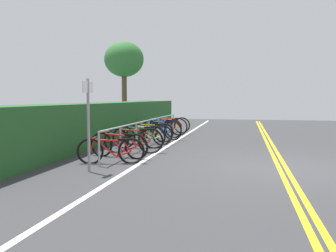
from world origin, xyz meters
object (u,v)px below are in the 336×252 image
at_px(bike_rack, 149,126).
at_px(bicycle_6, 161,130).
at_px(bicycle_1, 119,145).
at_px(bicycle_2, 134,140).
at_px(bicycle_7, 162,128).
at_px(bicycle_5, 150,133).
at_px(sign_post_near, 88,116).
at_px(bicycle_3, 139,137).
at_px(bicycle_9, 171,125).
at_px(tree_mid, 124,60).
at_px(bicycle_0, 111,151).
at_px(bicycle_8, 168,126).
at_px(bicycle_4, 148,135).

distance_m(bike_rack, bicycle_6, 1.34).
xyz_separation_m(bike_rack, bicycle_1, (-3.09, -0.01, -0.29)).
bearing_deg(bicycle_6, bicycle_2, -179.91).
relative_size(bike_rack, bicycle_7, 5.01).
distance_m(bicycle_5, sign_post_near, 5.49).
relative_size(bike_rack, bicycle_1, 5.02).
distance_m(bicycle_3, bicycle_9, 5.17).
xyz_separation_m(bicycle_7, tree_mid, (6.17, 3.75, 3.46)).
relative_size(bicycle_3, bicycle_5, 0.98).
bearing_deg(bicycle_7, bicycle_5, 178.15).
distance_m(bicycle_2, bicycle_3, 1.00).
bearing_deg(bicycle_1, bicycle_2, -9.37).
relative_size(bicycle_0, bicycle_7, 0.92).
bearing_deg(bicycle_1, bicycle_6, -1.79).
relative_size(bicycle_1, sign_post_near, 0.88).
relative_size(bicycle_1, bicycle_6, 1.02).
bearing_deg(tree_mid, bicycle_2, -159.64).
bearing_deg(bicycle_7, tree_mid, 31.29).
distance_m(bicycle_8, sign_post_near, 8.12).
distance_m(bicycle_1, bicycle_8, 6.14).
height_order(bicycle_2, sign_post_near, sign_post_near).
relative_size(bike_rack, bicycle_3, 5.26).
relative_size(bicycle_9, sign_post_near, 0.86).
bearing_deg(bicycle_3, bicycle_6, -2.83).
relative_size(bicycle_1, bicycle_7, 1.00).
bearing_deg(bicycle_0, bicycle_5, 2.39).
xyz_separation_m(bicycle_6, sign_post_near, (-6.33, 0.11, 0.86)).
height_order(bicycle_1, bicycle_8, bicycle_8).
bearing_deg(sign_post_near, bicycle_3, 0.27).
xyz_separation_m(bicycle_0, bicycle_8, (7.02, 0.07, 0.05)).
xyz_separation_m(bicycle_4, bicycle_6, (1.69, -0.07, 0.03)).
relative_size(bicycle_1, bicycle_9, 1.02).
height_order(bicycle_1, tree_mid, tree_mid).
bearing_deg(bicycle_3, sign_post_near, -179.73).
relative_size(bicycle_0, bicycle_4, 0.97).
xyz_separation_m(bicycle_5, sign_post_near, (-5.42, -0.09, 0.88)).
bearing_deg(sign_post_near, bike_rack, 0.40).
xyz_separation_m(bicycle_3, bicycle_7, (3.35, 0.02, 0.01)).
relative_size(bicycle_1, bicycle_5, 1.03).
distance_m(bicycle_0, bicycle_3, 2.74).
relative_size(bicycle_7, bicycle_8, 1.03).
xyz_separation_m(bicycle_5, tree_mid, (7.90, 3.70, 3.49)).
bearing_deg(bicycle_7, sign_post_near, -179.71).
xyz_separation_m(bicycle_8, tree_mid, (5.25, 3.80, 3.46)).
relative_size(bicycle_6, sign_post_near, 0.86).
bearing_deg(bicycle_2, bicycle_4, 2.29).
distance_m(bike_rack, bicycle_4, 0.49).
bearing_deg(tree_mid, bike_rack, -155.64).
xyz_separation_m(bicycle_0, bicycle_2, (1.75, -0.02, 0.05)).
bearing_deg(bicycle_2, bicycle_8, 1.06).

